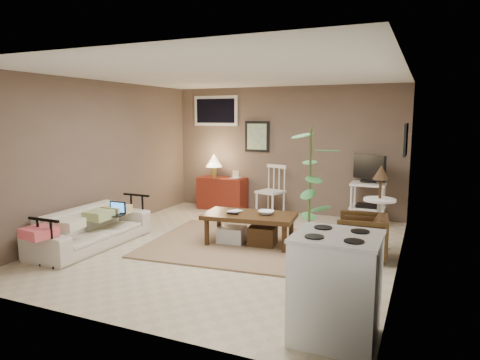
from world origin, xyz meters
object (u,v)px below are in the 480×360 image
at_px(tv_stand, 368,188).
at_px(side_table, 380,197).
at_px(sofa, 91,222).
at_px(spindle_chair, 271,192).
at_px(coffee_table, 249,227).
at_px(red_console, 222,190).
at_px(potted_plant, 309,204).
at_px(armchair, 362,234).
at_px(stove, 336,287).

height_order(tv_stand, side_table, tv_stand).
relative_size(sofa, spindle_chair, 1.96).
height_order(coffee_table, spindle_chair, spindle_chair).
height_order(coffee_table, red_console, red_console).
height_order(spindle_chair, potted_plant, potted_plant).
distance_m(coffee_table, spindle_chair, 1.98).
height_order(sofa, spindle_chair, spindle_chair).
bearing_deg(armchair, coffee_table, -93.49).
distance_m(red_console, stove, 5.21).
height_order(spindle_chair, side_table, side_table).
relative_size(red_console, side_table, 0.94).
distance_m(coffee_table, potted_plant, 1.86).
relative_size(sofa, armchair, 2.89).
height_order(side_table, armchair, side_table).
distance_m(sofa, side_table, 4.07).
height_order(side_table, potted_plant, potted_plant).
xyz_separation_m(tv_stand, side_table, (0.32, -1.33, 0.09)).
bearing_deg(potted_plant, coffee_table, 133.72).
bearing_deg(armchair, potted_plant, -21.83).
height_order(sofa, potted_plant, potted_plant).
bearing_deg(sofa, tv_stand, -49.67).
distance_m(coffee_table, sofa, 2.24).
height_order(spindle_chair, stove, spindle_chair).
xyz_separation_m(red_console, stove, (3.11, -4.18, 0.07)).
xyz_separation_m(red_console, spindle_chair, (1.09, -0.12, 0.06)).
bearing_deg(potted_plant, spindle_chair, 115.99).
bearing_deg(armchair, sofa, -80.34).
bearing_deg(stove, tv_stand, 93.76).
bearing_deg(armchair, stove, -3.91).
relative_size(side_table, potted_plant, 0.67).
height_order(spindle_chair, tv_stand, tv_stand).
xyz_separation_m(tv_stand, stove, (0.27, -4.08, -0.19)).
bearing_deg(coffee_table, tv_stand, 54.46).
xyz_separation_m(red_console, tv_stand, (2.84, -0.11, 0.26)).
relative_size(spindle_chair, side_table, 0.80).
bearing_deg(armchair, side_table, 158.07).
relative_size(armchair, stove, 0.70).
xyz_separation_m(sofa, potted_plant, (3.22, -0.30, 0.58)).
distance_m(spindle_chair, side_table, 2.47).
relative_size(coffee_table, spindle_chair, 1.44).
xyz_separation_m(sofa, spindle_chair, (1.67, 2.89, 0.08)).
bearing_deg(sofa, coffee_table, -64.80).
relative_size(tv_stand, stove, 1.33).
xyz_separation_m(side_table, armchair, (-0.15, -0.54, -0.41)).
bearing_deg(potted_plant, armchair, 74.55).
bearing_deg(sofa, side_table, -67.23).
relative_size(coffee_table, side_table, 1.16).
bearing_deg(sofa, stove, -107.68).
distance_m(red_console, armchair, 3.61).
relative_size(coffee_table, tv_stand, 1.13).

